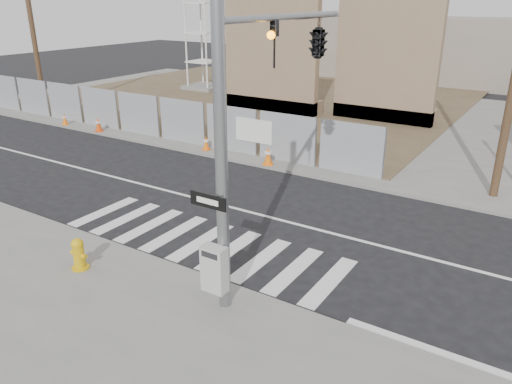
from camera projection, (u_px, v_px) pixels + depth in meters
The scene contains 12 objects.
ground at pixel (249, 212), 16.21m from camera, with size 100.00×100.00×0.00m, color black.
sidewalk_far at pixel (389, 124), 27.18m from camera, with size 50.00×20.00×0.12m, color slate.
signal_pole at pixel (290, 77), 11.61m from camera, with size 0.96×5.87×7.00m.
chain_link_fence at pixel (136, 113), 24.72m from camera, with size 24.60×0.04×2.00m, color gray.
concrete_wall_left at pixel (271, 55), 28.74m from camera, with size 6.00×1.30×8.00m.
concrete_wall_right at pixel (387, 61), 26.28m from camera, with size 5.50×1.30×8.00m.
utility_pole_left at pixel (31, 22), 27.61m from camera, with size 1.60×0.28×10.00m.
fire_hydrant at pixel (79, 254), 12.48m from camera, with size 0.52×0.49×0.83m.
traffic_cone_a at pixel (65, 119), 26.64m from camera, with size 0.41×0.41×0.62m.
traffic_cone_b at pixel (98, 124), 25.29m from camera, with size 0.50×0.50×0.74m.
traffic_cone_c at pixel (206, 143), 22.25m from camera, with size 0.35×0.35×0.64m.
traffic_cone_d at pixel (268, 156), 20.26m from camera, with size 0.52×0.52×0.78m.
Camera 1 is at (8.16, -12.41, 6.54)m, focal length 35.00 mm.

